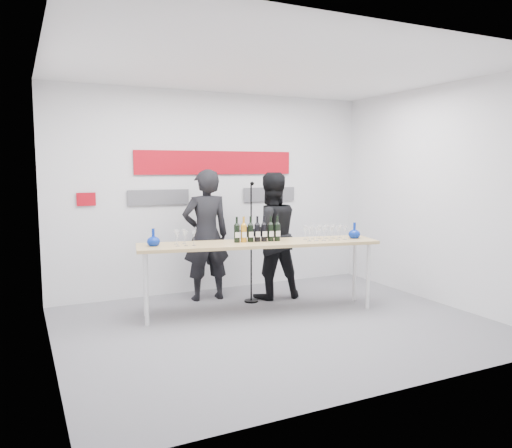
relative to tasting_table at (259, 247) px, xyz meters
name	(u,v)px	position (x,y,z in m)	size (l,w,h in m)	color
ground	(278,325)	(-0.04, -0.57, -0.86)	(5.00, 5.00, 0.00)	slate
back_wall	(216,192)	(-0.04, 1.43, 0.64)	(5.00, 0.04, 3.00)	silver
signage	(213,172)	(-0.09, 1.40, 0.95)	(3.38, 0.02, 0.79)	#AC0714
tasting_table	(259,247)	(0.00, 0.00, 0.00)	(3.15, 1.21, 0.93)	tan
wine_bottles	(257,229)	(-0.01, 0.05, 0.24)	(0.62, 0.19, 0.33)	black
decanter_left	(153,237)	(-1.31, 0.28, 0.18)	(0.16, 0.16, 0.21)	#072491
decanter_right	(354,230)	(1.31, -0.25, 0.18)	(0.16, 0.16, 0.21)	#072491
glasses_left	(183,238)	(-0.96, 0.18, 0.16)	(0.26, 0.26, 0.18)	silver
glasses_right	(325,233)	(0.89, -0.18, 0.16)	(0.59, 0.32, 0.18)	silver
presenter_left	(206,235)	(-0.40, 0.91, 0.07)	(0.68, 0.44, 1.85)	black
presenter_right	(270,236)	(0.47, 0.60, 0.05)	(0.88, 0.69, 1.81)	black
mic_stand	(251,266)	(0.12, 0.50, -0.34)	(0.20, 0.20, 1.69)	black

